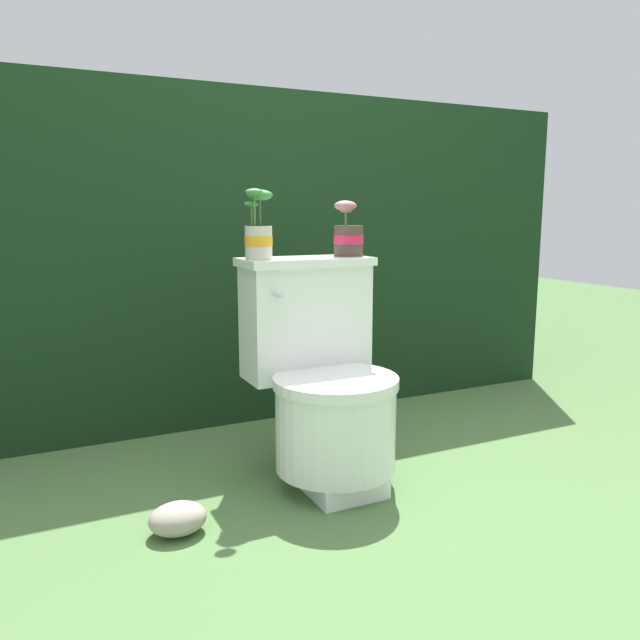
# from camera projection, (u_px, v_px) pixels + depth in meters

# --- Properties ---
(ground_plane) EXTENTS (12.00, 12.00, 0.00)m
(ground_plane) POSITION_uv_depth(u_px,v_px,m) (334.00, 482.00, 2.24)
(ground_plane) COLOR #4C703D
(hedge_backdrop) EXTENTS (3.37, 0.67, 1.49)m
(hedge_backdrop) POSITION_uv_depth(u_px,v_px,m) (235.00, 256.00, 3.08)
(hedge_backdrop) COLOR black
(hedge_backdrop) RESTS_ON ground
(toilet) EXTENTS (0.48, 0.58, 0.79)m
(toilet) POSITION_uv_depth(u_px,v_px,m) (323.00, 381.00, 2.24)
(toilet) COLOR white
(toilet) RESTS_ON ground
(potted_plant_left) EXTENTS (0.12, 0.12, 0.25)m
(potted_plant_left) POSITION_uv_depth(u_px,v_px,m) (258.00, 233.00, 2.19)
(potted_plant_left) COLOR beige
(potted_plant_left) RESTS_ON toilet
(potted_plant_midleft) EXTENTS (0.11, 0.11, 0.21)m
(potted_plant_midleft) POSITION_uv_depth(u_px,v_px,m) (348.00, 236.00, 2.36)
(potted_plant_midleft) COLOR #47382D
(potted_plant_midleft) RESTS_ON toilet
(garden_stone) EXTENTS (0.18, 0.14, 0.10)m
(garden_stone) POSITION_uv_depth(u_px,v_px,m) (178.00, 519.00, 1.87)
(garden_stone) COLOR #9E9384
(garden_stone) RESTS_ON ground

